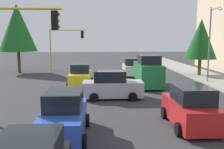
{
  "coord_description": "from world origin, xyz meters",
  "views": [
    {
      "loc": [
        19.17,
        -1.07,
        4.18
      ],
      "look_at": [
        -1.49,
        -0.07,
        1.2
      ],
      "focal_mm": 40.17,
      "sensor_mm": 36.0,
      "label": 1
    }
  ],
  "objects": [
    {
      "name": "car_yellow",
      "position": [
        -2.68,
        -2.79,
        0.9
      ],
      "size": [
        3.82,
        2.1,
        1.98
      ],
      "color": "yellow",
      "rests_on": "ground"
    },
    {
      "name": "delivery_van_green",
      "position": [
        -2.34,
        3.12,
        1.28
      ],
      "size": [
        4.8,
        2.22,
        2.77
      ],
      "color": "#1E7238",
      "rests_on": "ground"
    },
    {
      "name": "car_red",
      "position": [
        7.79,
        3.23,
        0.9
      ],
      "size": [
        3.97,
        2.09,
        1.98
      ],
      "color": "red",
      "rests_on": "ground"
    },
    {
      "name": "street_lamp_curbside",
      "position": [
        -3.61,
        9.2,
        4.35
      ],
      "size": [
        2.15,
        0.28,
        7.0
      ],
      "color": "slate",
      "rests_on": "ground"
    },
    {
      "name": "tree_roadside_mid",
      "position": [
        -8.0,
        10.0,
        4.12
      ],
      "size": [
        3.47,
        3.47,
        6.31
      ],
      "color": "brown",
      "rests_on": "ground"
    },
    {
      "name": "car_blue",
      "position": [
        8.8,
        -2.61,
        0.9
      ],
      "size": [
        4.1,
        2.02,
        1.98
      ],
      "color": "blue",
      "rests_on": "ground"
    },
    {
      "name": "sidewalk_kerb",
      "position": [
        -5.0,
        10.5,
        0.07
      ],
      "size": [
        80.0,
        4.0,
        0.15
      ],
      "primitive_type": "cube",
      "color": "gray",
      "rests_on": "ground"
    },
    {
      "name": "car_white",
      "position": [
        -8.94,
        2.47,
        0.89
      ],
      "size": [
        3.61,
        2.0,
        1.98
      ],
      "color": "white",
      "rests_on": "ground"
    },
    {
      "name": "ground_plane",
      "position": [
        0.0,
        0.0,
        0.0
      ],
      "size": [
        120.0,
        120.0,
        0.0
      ],
      "primitive_type": "plane",
      "color": "#353538"
    },
    {
      "name": "traffic_signal_near_right",
      "position": [
        6.0,
        -5.72,
        4.11
      ],
      "size": [
        0.36,
        4.59,
        5.82
      ],
      "color": "yellow",
      "rests_on": "ground"
    },
    {
      "name": "tree_opposite_side",
      "position": [
        -12.0,
        -11.0,
        5.46
      ],
      "size": [
        4.54,
        4.54,
        8.31
      ],
      "color": "brown",
      "rests_on": "ground"
    },
    {
      "name": "traffic_signal_far_right",
      "position": [
        -14.0,
        -5.66,
        3.84
      ],
      "size": [
        0.36,
        4.59,
        5.41
      ],
      "color": "yellow",
      "rests_on": "ground"
    },
    {
      "name": "car_silver",
      "position": [
        2.0,
        -0.23,
        0.9
      ],
      "size": [
        1.95,
        4.18,
        1.98
      ],
      "color": "#B2B5BA",
      "rests_on": "ground"
    }
  ]
}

